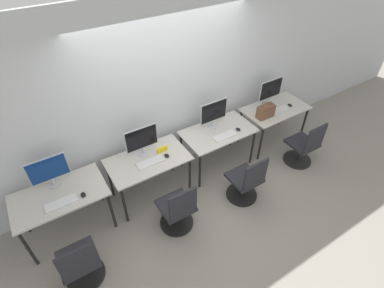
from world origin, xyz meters
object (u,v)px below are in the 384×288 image
at_px(keyboard_far_left, 61,203).
at_px(monitor_right, 214,113).
at_px(monitor_left, 142,140).
at_px(office_chair_far_left, 81,265).
at_px(office_chair_right, 246,182).
at_px(keyboard_right, 225,136).
at_px(monitor_far_right, 271,90).
at_px(keyboard_far_right, 279,110).
at_px(mouse_far_right, 290,105).
at_px(handbag, 266,111).
at_px(monitor_far_left, 49,171).
at_px(mouse_right, 238,129).
at_px(mouse_far_left, 83,195).
at_px(office_chair_far_right, 304,147).
at_px(mouse_left, 167,156).
at_px(keyboard_left, 150,162).
at_px(office_chair_left, 178,211).

relative_size(keyboard_far_left, monitor_right, 0.80).
relative_size(monitor_left, monitor_right, 1.00).
height_order(office_chair_far_left, office_chair_right, same).
bearing_deg(keyboard_right, monitor_right, 90.00).
height_order(keyboard_far_left, monitor_far_right, monitor_far_right).
xyz_separation_m(office_chair_far_left, keyboard_far_right, (3.76, 0.73, 0.40)).
bearing_deg(mouse_far_right, office_chair_right, -154.37).
xyz_separation_m(keyboard_far_right, handbag, (-0.35, -0.01, 0.11)).
height_order(monitor_far_left, mouse_right, monitor_far_left).
distance_m(monitor_far_left, mouse_far_left, 0.52).
xyz_separation_m(monitor_right, office_chair_far_right, (1.27, -0.89, -0.65)).
distance_m(mouse_far_right, handbag, 0.62).
bearing_deg(mouse_left, office_chair_right, -39.13).
xyz_separation_m(keyboard_right, mouse_right, (0.28, 0.01, 0.01)).
xyz_separation_m(keyboard_far_left, office_chair_far_left, (-0.05, -0.66, -0.40)).
bearing_deg(keyboard_far_left, mouse_right, 0.20).
height_order(monitor_right, office_chair_right, monitor_right).
bearing_deg(keyboard_left, office_chair_far_left, -150.37).
bearing_deg(monitor_far_left, mouse_far_right, -4.01).
bearing_deg(office_chair_far_left, office_chair_far_right, 1.24).
distance_m(monitor_far_left, office_chair_far_right, 3.92).
bearing_deg(office_chair_left, mouse_far_left, 150.93).
height_order(keyboard_left, mouse_left, mouse_left).
bearing_deg(keyboard_left, monitor_left, 90.00).
distance_m(keyboard_far_left, monitor_far_right, 3.74).
height_order(office_chair_far_left, keyboard_far_right, office_chair_far_left).
xyz_separation_m(mouse_far_left, monitor_far_right, (3.45, 0.36, 0.24)).
bearing_deg(monitor_far_right, office_chair_far_left, -165.03).
bearing_deg(office_chair_far_right, mouse_far_left, 170.85).
relative_size(keyboard_left, monitor_far_right, 0.80).
distance_m(mouse_far_left, office_chair_far_right, 3.55).
distance_m(monitor_left, handbag, 2.15).
height_order(monitor_left, keyboard_right, monitor_left).
height_order(keyboard_far_right, office_chair_far_right, office_chair_far_right).
bearing_deg(keyboard_left, office_chair_far_right, -14.53).
distance_m(office_chair_right, monitor_far_right, 1.78).
height_order(monitor_left, keyboard_far_right, monitor_left).
height_order(monitor_far_right, keyboard_far_right, monitor_far_right).
distance_m(mouse_right, keyboard_far_right, 0.96).
relative_size(office_chair_left, mouse_right, 9.60).
relative_size(monitor_far_left, office_chair_left, 0.56).
relative_size(monitor_left, handbag, 1.61).
distance_m(office_chair_far_left, mouse_far_right, 4.12).
relative_size(monitor_left, office_chair_far_right, 0.56).
height_order(keyboard_far_left, monitor_left, monitor_left).
distance_m(monitor_far_left, keyboard_left, 1.29).
height_order(office_chair_far_left, keyboard_left, office_chair_far_left).
xyz_separation_m(monitor_right, mouse_far_right, (1.50, -0.23, -0.24)).
height_order(mouse_far_left, mouse_left, same).
relative_size(office_chair_far_left, mouse_left, 9.60).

